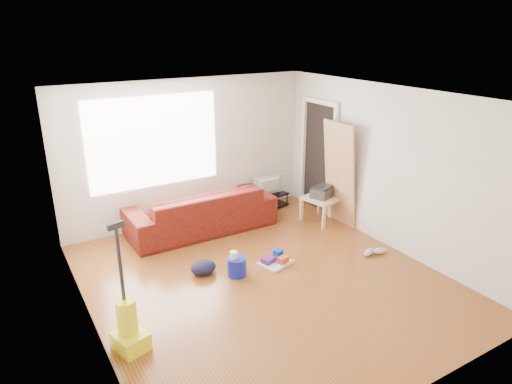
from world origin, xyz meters
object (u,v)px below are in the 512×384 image
side_table (322,201)px  bucket (237,275)px  cleaning_tray (276,260)px  tv_stand (270,200)px  vacuum (129,326)px  backpack (204,274)px  sofa (202,229)px

side_table → bucket: size_ratio=2.49×
bucket → cleaning_tray: size_ratio=0.51×
tv_stand → vacuum: size_ratio=0.51×
side_table → backpack: side_table is taller
tv_stand → backpack: (-2.17, -1.65, -0.13)m
cleaning_tray → vacuum: (-2.38, -0.75, 0.22)m
backpack → cleaning_tray: bearing=-14.1°
tv_stand → cleaning_tray: 2.23m
cleaning_tray → side_table: bearing=29.8°
cleaning_tray → backpack: cleaning_tray is taller
sofa → vacuum: size_ratio=1.69×
cleaning_tray → backpack: 1.08m
side_table → backpack: 2.71m
cleaning_tray → tv_stand: bearing=59.5°
side_table → bucket: 2.42m
tv_stand → sofa: bearing=175.8°
bucket → backpack: bucket is taller
cleaning_tray → vacuum: size_ratio=0.36×
tv_stand → cleaning_tray: tv_stand is taller
backpack → vacuum: bearing=-142.0°
tv_stand → bucket: size_ratio=2.80×
side_table → cleaning_tray: bearing=-150.2°
bucket → backpack: size_ratio=0.74×
sofa → tv_stand: sofa is taller
bucket → side_table: bearing=22.1°
tv_stand → bucket: 2.62m
side_table → vacuum: size_ratio=0.45×
sofa → side_table: (2.00, -0.75, 0.38)m
tv_stand → side_table: bearing=-80.8°
backpack → tv_stand: bearing=37.9°
tv_stand → backpack: bearing=-156.8°
bucket → vacuum: (-1.73, -0.75, 0.27)m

